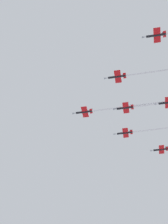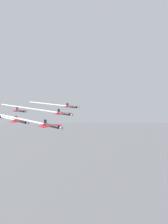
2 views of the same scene
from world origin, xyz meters
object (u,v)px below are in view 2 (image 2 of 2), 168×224
at_px(jet_starboard_trail, 20,111).
at_px(jet_lead, 31,121).
at_px(jet_port_inner, 37,110).
at_px(jet_starboard_outer, 57,105).
at_px(jet_port_outer, 4,117).

bearing_deg(jet_starboard_trail, jet_lead, 66.48).
height_order(jet_lead, jet_port_inner, jet_port_inner).
distance_m(jet_port_inner, jet_starboard_trail, 16.74).
bearing_deg(jet_lead, jet_starboard_outer, -135.07).
xyz_separation_m(jet_port_inner, jet_starboard_trail, (4.87, -15.91, -1.88)).
xyz_separation_m(jet_lead, jet_starboard_trail, (-5.33, -46.70, -0.99)).
distance_m(jet_lead, jet_port_inner, 32.44).
xyz_separation_m(jet_lead, jet_port_inner, (-10.19, -30.79, 0.89)).
relative_size(jet_lead, jet_starboard_trail, 4.47).
xyz_separation_m(jet_lead, jet_starboard_outer, (-24.92, -46.76, 1.33)).
relative_size(jet_port_outer, jet_starboard_trail, 4.73).
relative_size(jet_starboard_outer, jet_starboard_trail, 4.45).
height_order(jet_port_inner, jet_starboard_trail, jet_port_inner).
bearing_deg(jet_port_inner, jet_lead, 54.67).
height_order(jet_port_outer, jet_starboard_trail, jet_port_outer).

